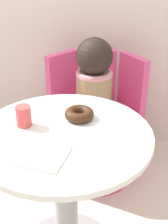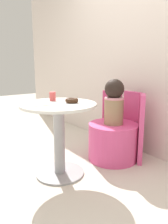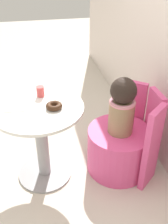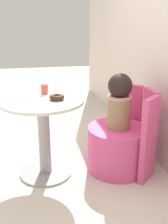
{
  "view_description": "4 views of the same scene",
  "coord_description": "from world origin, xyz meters",
  "px_view_note": "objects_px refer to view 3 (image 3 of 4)",
  "views": [
    {
      "loc": [
        0.19,
        -1.03,
        1.38
      ],
      "look_at": [
        0.01,
        0.3,
        0.64
      ],
      "focal_mm": 50.0,
      "sensor_mm": 36.0,
      "label": 1
    },
    {
      "loc": [
        1.72,
        -1.0,
        1.07
      ],
      "look_at": [
        -0.03,
        0.3,
        0.59
      ],
      "focal_mm": 35.0,
      "sensor_mm": 36.0,
      "label": 2
    },
    {
      "loc": [
        1.74,
        -0.01,
        1.76
      ],
      "look_at": [
        0.01,
        0.36,
        0.64
      ],
      "focal_mm": 42.0,
      "sensor_mm": 36.0,
      "label": 3
    },
    {
      "loc": [
        2.11,
        -0.09,
        1.33
      ],
      "look_at": [
        -0.01,
        0.36,
        0.58
      ],
      "focal_mm": 42.0,
      "sensor_mm": 36.0,
      "label": 4
    }
  ],
  "objects_px": {
    "child_figure": "(122,106)",
    "round_table": "(40,131)",
    "cup": "(40,91)",
    "donut": "(54,106)",
    "tub_chair": "(118,149)"
  },
  "relations": [
    {
      "from": "child_figure",
      "to": "round_table",
      "type": "bearing_deg",
      "value": -94.42
    },
    {
      "from": "donut",
      "to": "cup",
      "type": "bearing_deg",
      "value": -158.0
    },
    {
      "from": "round_table",
      "to": "cup",
      "type": "xyz_separation_m",
      "value": [
        -0.17,
        0.04,
        0.28
      ]
    },
    {
      "from": "child_figure",
      "to": "tub_chair",
      "type": "bearing_deg",
      "value": 0.0
    },
    {
      "from": "child_figure",
      "to": "donut",
      "type": "relative_size",
      "value": 3.94
    },
    {
      "from": "round_table",
      "to": "child_figure",
      "type": "bearing_deg",
      "value": 85.58
    },
    {
      "from": "round_table",
      "to": "tub_chair",
      "type": "distance_m",
      "value": 0.73
    },
    {
      "from": "donut",
      "to": "cup",
      "type": "height_order",
      "value": "cup"
    },
    {
      "from": "cup",
      "to": "round_table",
      "type": "bearing_deg",
      "value": -11.92
    },
    {
      "from": "child_figure",
      "to": "cup",
      "type": "xyz_separation_m",
      "value": [
        -0.22,
        -0.64,
        0.09
      ]
    },
    {
      "from": "tub_chair",
      "to": "cup",
      "type": "xyz_separation_m",
      "value": [
        -0.22,
        -0.64,
        0.55
      ]
    },
    {
      "from": "donut",
      "to": "cup",
      "type": "relative_size",
      "value": 1.45
    },
    {
      "from": "round_table",
      "to": "child_figure",
      "type": "distance_m",
      "value": 0.7
    },
    {
      "from": "tub_chair",
      "to": "child_figure",
      "type": "xyz_separation_m",
      "value": [
        -0.0,
        0.0,
        0.46
      ]
    },
    {
      "from": "round_table",
      "to": "donut",
      "type": "bearing_deg",
      "value": 69.72
    }
  ]
}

